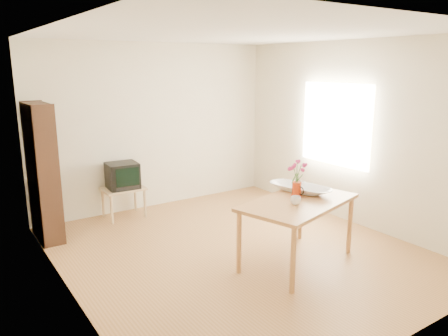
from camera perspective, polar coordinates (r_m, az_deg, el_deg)
room at (r=5.16m, az=2.10°, el=2.68°), size 4.50×4.50×4.50m
table at (r=5.06m, az=9.68°, el=-5.11°), size 1.58×1.16×0.75m
tv_stand at (r=6.73m, az=-13.01°, el=-3.14°), size 0.60×0.45×0.46m
bookshelf at (r=6.11m, az=-22.53°, el=-1.09°), size 0.28×0.70×1.80m
pitcher at (r=5.14m, az=9.44°, el=-2.89°), size 0.13×0.20×0.19m
flowers at (r=5.08m, az=9.56°, el=-0.28°), size 0.21×0.21×0.30m
mug at (r=4.89m, az=9.34°, el=-4.21°), size 0.16×0.16×0.09m
bowl at (r=5.32m, az=10.01°, el=-0.59°), size 0.64×0.64×0.48m
teacup_a at (r=5.31m, az=9.67°, el=-1.16°), size 0.08×0.08×0.06m
teacup_b at (r=5.38m, az=10.19°, el=-0.98°), size 0.08×0.08×0.07m
television at (r=6.68m, az=-13.16°, el=-0.90°), size 0.47×0.44×0.38m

